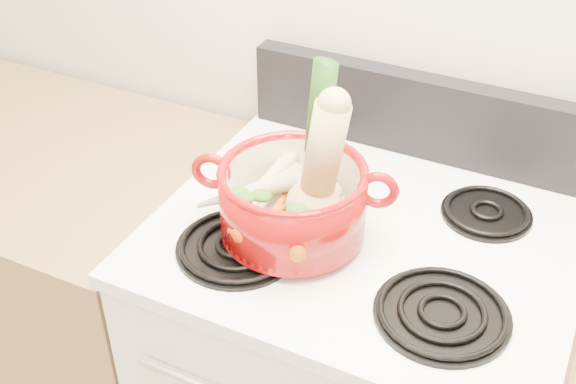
% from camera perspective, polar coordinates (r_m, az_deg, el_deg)
% --- Properties ---
extents(cooktop, '(0.78, 0.67, 0.03)m').
position_cam_1_polar(cooktop, '(1.37, 6.26, -3.40)').
color(cooktop, white).
rests_on(cooktop, stove_body).
extents(control_backsplash, '(0.76, 0.05, 0.18)m').
position_cam_1_polar(control_backsplash, '(1.56, 10.50, 5.95)').
color(control_backsplash, black).
rests_on(control_backsplash, cooktop).
extents(counter_left, '(1.36, 0.65, 0.90)m').
position_cam_1_polar(counter_left, '(2.20, -21.77, -5.21)').
color(counter_left, olive).
rests_on(counter_left, floor).
extents(burner_front_left, '(0.22, 0.22, 0.02)m').
position_cam_1_polar(burner_front_left, '(1.31, -4.02, -4.25)').
color(burner_front_left, black).
rests_on(burner_front_left, cooktop).
extents(burner_front_right, '(0.22, 0.22, 0.02)m').
position_cam_1_polar(burner_front_right, '(1.21, 12.09, -9.28)').
color(burner_front_right, black).
rests_on(burner_front_right, cooktop).
extents(burner_back_left, '(0.17, 0.17, 0.02)m').
position_cam_1_polar(burner_back_left, '(1.52, 1.54, 2.28)').
color(burner_back_left, black).
rests_on(burner_back_left, cooktop).
extents(burner_back_right, '(0.17, 0.17, 0.02)m').
position_cam_1_polar(burner_back_right, '(1.44, 15.43, -1.50)').
color(burner_back_right, black).
rests_on(burner_back_right, cooktop).
extents(dutch_oven, '(0.32, 0.32, 0.13)m').
position_cam_1_polar(dutch_oven, '(1.29, 0.39, -0.68)').
color(dutch_oven, maroon).
rests_on(dutch_oven, burner_front_left).
extents(pot_handle_left, '(0.08, 0.04, 0.07)m').
position_cam_1_polar(pot_handle_left, '(1.29, -6.09, 1.67)').
color(pot_handle_left, maroon).
rests_on(pot_handle_left, dutch_oven).
extents(pot_handle_right, '(0.08, 0.04, 0.07)m').
position_cam_1_polar(pot_handle_right, '(1.25, 7.13, 0.16)').
color(pot_handle_right, maroon).
rests_on(pot_handle_right, dutch_oven).
extents(squash, '(0.16, 0.13, 0.27)m').
position_cam_1_polar(squash, '(1.22, 2.11, 2.06)').
color(squash, tan).
rests_on(squash, dutch_oven).
extents(leek, '(0.07, 0.09, 0.31)m').
position_cam_1_polar(leek, '(1.23, 2.36, 4.01)').
color(leek, silver).
rests_on(leek, dutch_oven).
extents(ginger, '(0.10, 0.08, 0.05)m').
position_cam_1_polar(ginger, '(1.34, 2.10, 0.17)').
color(ginger, tan).
rests_on(ginger, dutch_oven).
extents(parsnip_0, '(0.09, 0.20, 0.05)m').
position_cam_1_polar(parsnip_0, '(1.33, -1.91, -0.38)').
color(parsnip_0, beige).
rests_on(parsnip_0, dutch_oven).
extents(parsnip_1, '(0.18, 0.16, 0.06)m').
position_cam_1_polar(parsnip_1, '(1.34, -1.14, 0.36)').
color(parsnip_1, beige).
rests_on(parsnip_1, dutch_oven).
extents(parsnip_2, '(0.06, 0.19, 0.06)m').
position_cam_1_polar(parsnip_2, '(1.34, -0.99, 0.92)').
color(parsnip_2, beige).
rests_on(parsnip_2, dutch_oven).
extents(parsnip_3, '(0.17, 0.15, 0.06)m').
position_cam_1_polar(parsnip_3, '(1.31, -3.33, 0.11)').
color(parsnip_3, beige).
rests_on(parsnip_3, dutch_oven).
extents(parsnip_4, '(0.08, 0.20, 0.06)m').
position_cam_1_polar(parsnip_4, '(1.35, -1.13, 1.61)').
color(parsnip_4, beige).
rests_on(parsnip_4, dutch_oven).
extents(carrot_0, '(0.05, 0.15, 0.04)m').
position_cam_1_polar(carrot_0, '(1.29, -0.92, -1.54)').
color(carrot_0, '#D5680A').
rests_on(carrot_0, dutch_oven).
extents(carrot_1, '(0.09, 0.13, 0.04)m').
position_cam_1_polar(carrot_1, '(1.27, -1.87, -2.36)').
color(carrot_1, '#D3460A').
rests_on(carrot_1, dutch_oven).
extents(carrot_2, '(0.09, 0.16, 0.04)m').
position_cam_1_polar(carrot_2, '(1.24, 0.89, -2.73)').
color(carrot_2, '#BA5209').
rests_on(carrot_2, dutch_oven).
extents(carrot_3, '(0.07, 0.12, 0.04)m').
position_cam_1_polar(carrot_3, '(1.25, -1.96, -2.29)').
color(carrot_3, '#DE570B').
rests_on(carrot_3, dutch_oven).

